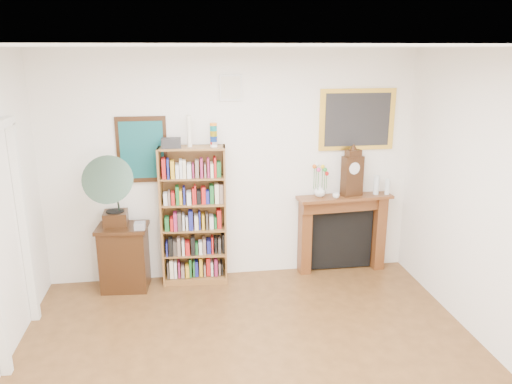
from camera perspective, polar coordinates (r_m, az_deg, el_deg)
room at (r=3.70m, az=1.03°, el=-5.99°), size 4.51×5.01×2.81m
door_casing at (r=5.10m, az=-26.70°, el=-3.12°), size 0.08×1.02×2.17m
teal_poster at (r=5.99m, az=-12.89°, el=4.73°), size 0.58×0.04×0.78m
small_picture at (r=5.91m, az=-2.91°, el=11.81°), size 0.26×0.04×0.30m
gilt_painting at (r=6.29m, az=11.49°, el=8.11°), size 0.95×0.04×0.75m
bookshelf at (r=6.01m, az=-7.13°, el=-1.88°), size 0.80×0.33×1.95m
side_cabinet at (r=6.18m, az=-14.80°, el=-7.24°), size 0.61×0.47×0.79m
fireplace at (r=6.50m, az=9.79°, el=-3.92°), size 1.22×0.37×1.02m
gramophone at (r=5.80m, az=-16.23°, el=0.51°), size 0.55×0.68×0.89m
cd_stack at (r=5.89m, az=-13.13°, el=-3.77°), size 0.13×0.13×0.08m
mantel_clock at (r=6.29m, az=10.94°, el=2.07°), size 0.28×0.20×0.58m
flower_vase at (r=6.23m, az=7.31°, el=0.16°), size 0.18×0.18×0.15m
teacup at (r=6.20m, az=9.12°, el=-0.40°), size 0.10×0.10×0.07m
bottle_left at (r=6.44m, az=13.58°, el=0.78°), size 0.07×0.07×0.24m
bottle_right at (r=6.48m, az=14.79°, el=0.60°), size 0.06×0.06×0.20m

